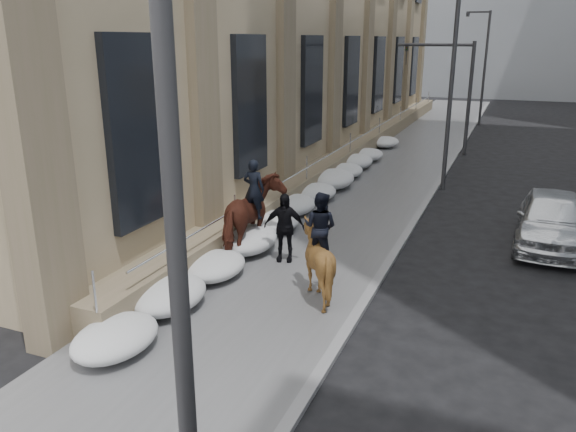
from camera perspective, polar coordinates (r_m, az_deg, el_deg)
The scene contains 13 objects.
ground at distance 12.88m, azimuth -6.33°, elevation -10.86°, with size 140.00×140.00×0.00m, color black.
sidewalk at distance 21.52m, azimuth 6.37°, elevation 1.13°, with size 5.00×80.00×0.12m, color #545457.
curb at distance 20.99m, azimuth 13.26°, elevation 0.34°, with size 0.24×80.00×0.12m, color slate.
bg_building_far at distance 82.79m, azimuth 15.09°, elevation 19.70°, with size 24.00×12.00×20.00m, color gray.
streetlight_near at distance 5.04m, azimuth -12.96°, elevation -0.57°, with size 1.71×0.24×8.00m.
streetlight_mid at distance 24.10m, azimuth 15.93°, elevation 13.28°, with size 1.71×0.24×8.00m.
streetlight_far at distance 44.01m, azimuth 19.20°, elevation 14.64°, with size 1.71×0.24×8.00m.
traffic_signal at distance 32.15m, azimuth 16.42°, elevation 13.12°, with size 4.10×0.22×6.00m.
snow_bank at distance 20.11m, azimuth 1.02°, elevation 1.28°, with size 1.70×18.10×0.76m.
mounted_horse_left at distance 16.05m, azimuth -3.57°, elevation 0.02°, with size 1.32×2.68×2.77m.
mounted_horse_right at distance 13.47m, azimuth 3.01°, elevation -3.97°, with size 1.64×1.80×2.57m.
pedestrian at distance 15.62m, azimuth -0.40°, elevation -1.16°, with size 1.14×0.48×1.95m, color black.
car_silver at distance 18.97m, azimuth 25.21°, elevation -0.28°, with size 1.98×4.93×1.68m, color silver.
Camera 1 is at (5.55, -9.89, 6.11)m, focal length 35.00 mm.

